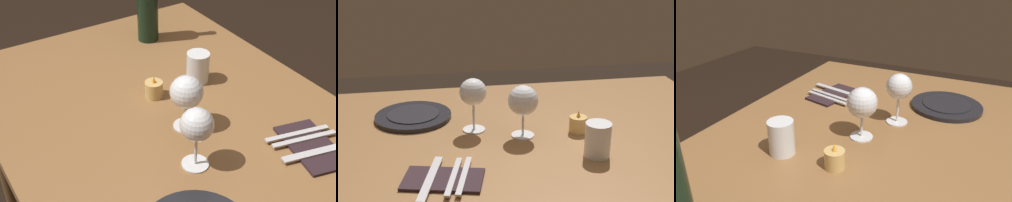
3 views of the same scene
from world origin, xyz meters
TOP-DOWN VIEW (x-y plane):
  - dining_table at (0.00, 0.00)m, footprint 1.30×0.90m
  - wine_glass_left at (0.03, 0.01)m, footprint 0.09×0.09m
  - wine_glass_right at (0.16, -0.06)m, footprint 0.08×0.08m
  - wine_bottle at (-0.45, 0.17)m, footprint 0.07×0.07m
  - water_tumbler at (-0.14, 0.16)m, footprint 0.07×0.07m
  - votive_candle at (-0.14, 0.01)m, footprint 0.05×0.05m
  - folded_napkin at (0.27, 0.22)m, footprint 0.21×0.15m
  - fork_inner at (0.24, 0.22)m, footprint 0.06×0.18m
  - fork_outer at (0.22, 0.22)m, footprint 0.06×0.18m
  - table_knife at (0.30, 0.22)m, footprint 0.07×0.21m

SIDE VIEW (x-z plane):
  - dining_table at x=0.00m, z-range 0.28..1.02m
  - folded_napkin at x=0.27m, z-range 0.74..0.75m
  - fork_inner at x=0.24m, z-range 0.75..0.75m
  - fork_outer at x=0.22m, z-range 0.75..0.75m
  - table_knife at x=0.30m, z-range 0.75..0.75m
  - votive_candle at x=-0.14m, z-range 0.73..0.80m
  - water_tumbler at x=-0.14m, z-range 0.74..0.83m
  - wine_glass_left at x=0.03m, z-range 0.77..0.92m
  - wine_glass_right at x=0.16m, z-range 0.78..0.94m
  - wine_bottle at x=-0.45m, z-range 0.70..1.06m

